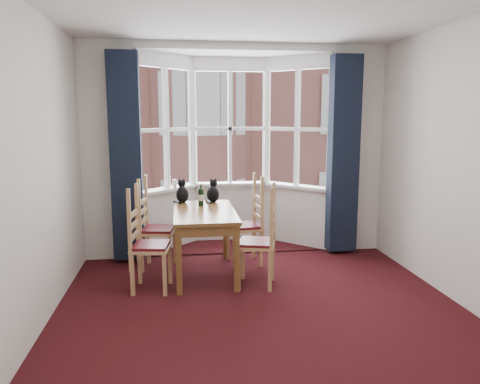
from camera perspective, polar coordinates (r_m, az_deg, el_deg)
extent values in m
plane|color=black|center=(4.43, 3.40, -15.79)|extent=(4.50, 4.50, 0.00)
plane|color=white|center=(4.11, 3.81, 22.29)|extent=(4.50, 4.50, 0.00)
plane|color=silver|center=(4.14, -24.72, 1.84)|extent=(0.00, 4.50, 4.50)
plane|color=silver|center=(1.91, 16.91, -5.70)|extent=(4.00, 0.00, 4.00)
cube|color=silver|center=(6.25, -15.68, 4.65)|extent=(0.70, 0.12, 2.80)
cube|color=silver|center=(6.66, 13.84, 5.00)|extent=(0.70, 0.12, 2.80)
cube|color=black|center=(6.05, -13.72, 4.11)|extent=(0.38, 0.22, 2.60)
cube|color=black|center=(6.41, 12.49, 4.44)|extent=(0.38, 0.22, 2.60)
cube|color=brown|center=(5.49, -4.36, -2.48)|extent=(0.72, 1.33, 0.04)
cube|color=brown|center=(4.99, -7.44, -8.36)|extent=(0.06, 0.06, 0.73)
cube|color=brown|center=(6.17, -7.47, -4.88)|extent=(0.06, 0.06, 0.73)
cube|color=brown|center=(5.03, -0.39, -8.15)|extent=(0.06, 0.06, 0.73)
cube|color=brown|center=(6.20, -1.80, -4.74)|extent=(0.06, 0.06, 0.73)
cube|color=tan|center=(5.15, -10.78, -6.57)|extent=(0.46, 0.47, 0.06)
cube|color=#4C0D13|center=(5.14, -10.78, -6.41)|extent=(0.41, 0.43, 0.03)
cube|color=tan|center=(5.85, -9.93, -4.60)|extent=(0.46, 0.48, 0.06)
cube|color=#4C0D13|center=(5.84, -9.94, -4.46)|extent=(0.42, 0.43, 0.03)
cube|color=tan|center=(5.19, 1.98, -6.29)|extent=(0.50, 0.51, 0.06)
cube|color=#4C0D13|center=(5.18, 1.98, -6.13)|extent=(0.45, 0.46, 0.03)
cube|color=tan|center=(5.94, 0.53, -4.24)|extent=(0.44, 0.46, 0.06)
cube|color=#4C0D13|center=(5.94, 0.53, -4.10)|extent=(0.40, 0.41, 0.03)
ellipsoid|color=black|center=(6.00, -7.03, -0.35)|extent=(0.17, 0.22, 0.21)
sphere|color=black|center=(6.05, -7.12, 1.01)|extent=(0.11, 0.11, 0.10)
cone|color=black|center=(6.04, -7.39, 1.47)|extent=(0.04, 0.04, 0.04)
cone|color=black|center=(6.05, -6.86, 1.48)|extent=(0.04, 0.04, 0.04)
ellipsoid|color=black|center=(6.00, -3.32, -0.30)|extent=(0.19, 0.23, 0.21)
sphere|color=black|center=(6.05, -3.26, 1.06)|extent=(0.11, 0.11, 0.10)
cone|color=black|center=(6.05, -3.53, 1.52)|extent=(0.04, 0.04, 0.04)
cone|color=black|center=(6.04, -3.01, 1.52)|extent=(0.04, 0.04, 0.04)
cylinder|color=black|center=(5.77, -4.78, -0.71)|extent=(0.07, 0.07, 0.20)
sphere|color=black|center=(5.75, -4.80, 0.21)|extent=(0.06, 0.06, 0.06)
cylinder|color=black|center=(5.74, -4.80, 0.58)|extent=(0.03, 0.03, 0.08)
cylinder|color=gold|center=(5.74, -4.81, 0.95)|extent=(0.03, 0.03, 0.02)
cylinder|color=silver|center=(5.76, -4.78, -0.67)|extent=(0.07, 0.07, 0.08)
cylinder|color=white|center=(6.60, -7.97, 1.01)|extent=(0.06, 0.06, 0.12)
plane|color=#333335|center=(37.03, -6.32, -2.89)|extent=(80.00, 80.00, 0.00)
cube|color=#A46155|center=(18.21, -5.26, 6.63)|extent=(18.00, 6.00, 14.00)
cylinder|color=#A46155|center=(15.22, -4.76, 6.09)|extent=(3.20, 3.20, 14.00)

